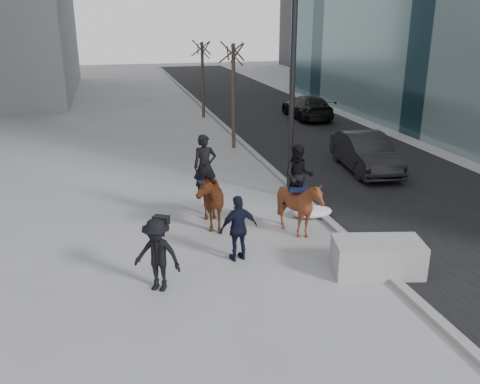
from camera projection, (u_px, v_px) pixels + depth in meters
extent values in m
plane|color=gray|center=(251.00, 261.00, 13.17)|extent=(120.00, 120.00, 0.00)
cube|color=black|center=(338.00, 151.00, 23.95)|extent=(8.00, 90.00, 0.01)
cube|color=gray|center=(256.00, 155.00, 23.01)|extent=(0.25, 90.00, 0.12)
cube|color=#97979A|center=(377.00, 257.00, 12.45)|extent=(2.32, 1.51, 0.85)
imported|color=black|center=(366.00, 153.00, 20.70)|extent=(2.13, 4.78, 1.52)
imported|color=black|center=(307.00, 107.00, 31.44)|extent=(2.07, 4.98, 1.44)
imported|color=#4A1A0E|center=(206.00, 198.00, 15.11)|extent=(1.01, 2.16, 1.81)
imported|color=black|center=(205.00, 166.00, 14.95)|extent=(0.70, 0.46, 1.90)
cube|color=#0F123A|center=(205.00, 179.00, 15.08)|extent=(0.49, 0.57, 0.06)
imported|color=#471D0E|center=(299.00, 207.00, 14.51)|extent=(1.91, 1.99, 1.73)
imported|color=black|center=(299.00, 176.00, 14.36)|extent=(1.08, 0.98, 1.80)
cube|color=black|center=(298.00, 189.00, 14.48)|extent=(0.66, 0.71, 0.06)
imported|color=black|center=(239.00, 228.00, 12.99)|extent=(1.09, 0.60, 1.75)
cylinder|color=#C64B0B|center=(232.00, 211.00, 13.40)|extent=(0.04, 0.18, 0.07)
imported|color=black|center=(157.00, 255.00, 11.53)|extent=(1.31, 1.14, 1.75)
cube|color=black|center=(161.00, 220.00, 11.55)|extent=(0.42, 0.37, 0.20)
cylinder|color=black|center=(293.00, 66.00, 16.39)|extent=(0.18, 0.18, 9.00)
ellipsoid|color=silver|center=(312.00, 212.00, 16.06)|extent=(1.29, 0.82, 0.33)
ellipsoid|color=silver|center=(373.00, 268.00, 12.44)|extent=(1.33, 0.85, 0.34)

